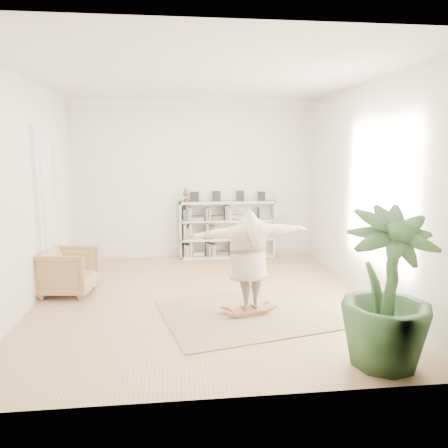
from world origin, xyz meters
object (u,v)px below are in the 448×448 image
Objects in this scene: armchair at (68,271)px; houseplant at (387,289)px; rocker_board at (248,310)px; person at (249,257)px; bookshelf at (227,230)px.

houseplant is at bearing -117.98° from armchair.
houseplant is (1.29, -1.72, 0.85)m from rocker_board.
rocker_board is at bearing -103.03° from person.
rocker_board is (2.92, -1.31, -0.32)m from armchair.
person reaches higher than rocker_board.
rocker_board is at bearing 126.82° from houseplant.
person is (2.92, -1.31, 0.50)m from armchair.
person reaches higher than bookshelf.
armchair is 0.47× the size of person.
bookshelf is 3.56× the size of rocker_board.
houseplant is at bearing 113.79° from person.
armchair is 3.24m from person.
rocker_board is (-0.12, -3.61, -0.56)m from bookshelf.
houseplant reaches higher than bookshelf.
houseplant is (1.17, -5.33, 0.28)m from bookshelf.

